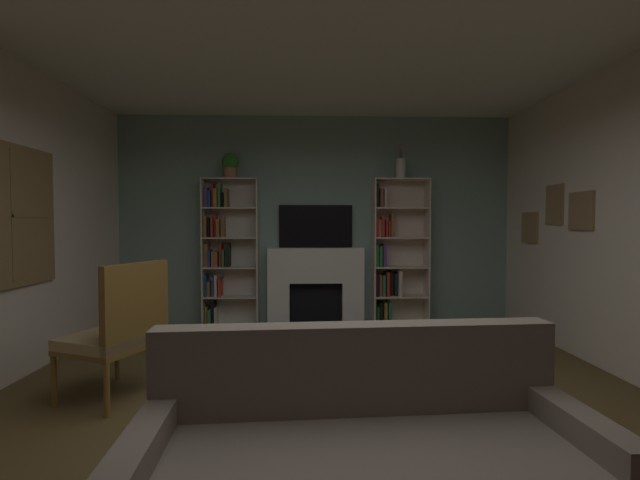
% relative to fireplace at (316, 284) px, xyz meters
% --- Properties ---
extents(ground_plane, '(7.63, 7.63, 0.00)m').
position_rel_fireplace_xyz_m(ground_plane, '(0.00, -3.07, -0.56)').
color(ground_plane, brown).
extents(wall_back_accent, '(5.48, 0.06, 2.86)m').
position_rel_fireplace_xyz_m(wall_back_accent, '(0.00, 0.14, 0.87)').
color(wall_back_accent, '#7B9C95').
rests_on(wall_back_accent, ground_plane).
extents(fireplace, '(1.40, 0.52, 1.05)m').
position_rel_fireplace_xyz_m(fireplace, '(0.00, 0.00, 0.00)').
color(fireplace, white).
rests_on(fireplace, ground_plane).
extents(tv, '(1.00, 0.06, 0.58)m').
position_rel_fireplace_xyz_m(tv, '(0.00, 0.08, 0.79)').
color(tv, black).
rests_on(tv, fireplace).
extents(bookshelf_left, '(0.74, 0.27, 1.99)m').
position_rel_fireplace_xyz_m(bookshelf_left, '(-1.23, 0.02, 0.46)').
color(bookshelf_left, beige).
rests_on(bookshelf_left, ground_plane).
extents(bookshelf_right, '(0.74, 0.32, 1.99)m').
position_rel_fireplace_xyz_m(bookshelf_right, '(1.05, -0.00, 0.36)').
color(bookshelf_right, beige).
rests_on(bookshelf_right, ground_plane).
extents(potted_plant, '(0.22, 0.22, 0.34)m').
position_rel_fireplace_xyz_m(potted_plant, '(-1.15, -0.04, 1.62)').
color(potted_plant, '#AE6F4F').
rests_on(potted_plant, bookshelf_left).
extents(vase_with_flowers, '(0.13, 0.13, 0.47)m').
position_rel_fireplace_xyz_m(vase_with_flowers, '(1.15, -0.04, 1.59)').
color(vase_with_flowers, silver).
rests_on(vase_with_flowers, bookshelf_right).
extents(couch, '(2.09, 0.95, 0.87)m').
position_rel_fireplace_xyz_m(couch, '(0.14, -4.05, -0.27)').
color(couch, slate).
rests_on(couch, ground_plane).
extents(armchair, '(0.77, 0.82, 1.08)m').
position_rel_fireplace_xyz_m(armchair, '(-1.60, -2.49, -0.01)').
color(armchair, brown).
rests_on(armchair, ground_plane).
extents(coffee_table, '(0.91, 0.40, 0.39)m').
position_rel_fireplace_xyz_m(coffee_table, '(0.14, -3.29, -0.22)').
color(coffee_table, brown).
rests_on(coffee_table, ground_plane).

